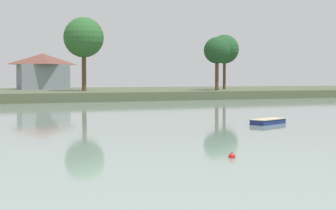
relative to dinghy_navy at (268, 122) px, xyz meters
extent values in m
cube|color=#4C563D|center=(-9.30, 74.73, 0.63)|extent=(242.82, 57.42, 1.56)
cube|color=navy|center=(0.00, 0.00, -0.03)|extent=(3.75, 2.58, 0.60)
cube|color=#C6B289|center=(0.00, 0.00, 0.27)|extent=(3.92, 2.74, 0.05)
cube|color=tan|center=(0.00, 0.00, 0.23)|extent=(0.53, 1.14, 0.03)
sphere|color=red|center=(-12.64, -14.76, -0.09)|extent=(0.34, 0.34, 0.34)
torus|color=#333338|center=(-12.64, -14.76, 0.12)|extent=(0.12, 0.12, 0.02)
cylinder|color=brown|center=(0.53, 60.24, 5.65)|extent=(0.84, 0.84, 8.49)
sphere|color=#2D602D|center=(0.53, 60.24, 11.62)|extent=(7.66, 7.66, 7.66)
cylinder|color=brown|center=(32.37, 61.53, 5.10)|extent=(0.63, 0.63, 7.39)
sphere|color=#235128|center=(32.37, 61.53, 10.22)|extent=(6.32, 6.32, 6.32)
cylinder|color=brown|center=(26.00, 53.76, 4.82)|extent=(0.73, 0.73, 6.83)
sphere|color=#1E4723|center=(26.00, 53.76, 9.42)|extent=(5.27, 5.27, 5.27)
cube|color=gray|center=(-3.28, 81.00, 4.17)|extent=(10.47, 7.99, 5.52)
pyramid|color=brown|center=(-3.28, 81.00, 8.17)|extent=(11.31, 8.63, 2.48)
camera|label=1|loc=(-25.68, -35.86, 3.63)|focal=54.95mm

